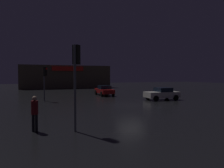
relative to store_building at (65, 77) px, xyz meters
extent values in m
plane|color=black|center=(0.68, -31.23, -2.53)|extent=(120.00, 120.00, 0.00)
cube|color=brown|center=(0.00, 0.01, 0.00)|extent=(19.65, 6.20, 5.04)
cube|color=red|center=(0.00, -3.24, 1.76)|extent=(6.70, 0.24, 0.92)
cylinder|color=#595B60|center=(-6.25, -38.58, -0.37)|extent=(0.12, 0.12, 4.32)
cube|color=black|center=(-6.14, -38.46, 1.31)|extent=(0.41, 0.41, 0.97)
sphere|color=red|center=(-6.03, -38.34, 1.60)|extent=(0.20, 0.20, 0.20)
sphere|color=black|center=(-6.03, -38.34, 1.31)|extent=(0.20, 0.20, 0.20)
sphere|color=black|center=(-6.03, -38.34, 1.01)|extent=(0.20, 0.20, 0.20)
cylinder|color=#595B60|center=(-6.61, -24.71, -0.65)|extent=(0.14, 0.14, 3.75)
cube|color=black|center=(-6.49, -24.81, 0.71)|extent=(0.41, 0.41, 1.03)
sphere|color=red|center=(-6.37, -24.92, 1.02)|extent=(0.20, 0.20, 0.20)
sphere|color=black|center=(-6.37, -24.92, 0.71)|extent=(0.20, 0.20, 0.20)
sphere|color=black|center=(-6.37, -24.92, 0.40)|extent=(0.20, 0.20, 0.20)
cube|color=#A51414|center=(1.77, -20.99, -1.90)|extent=(1.86, 4.44, 0.56)
cube|color=black|center=(1.76, -21.06, -1.36)|extent=(1.57, 1.90, 0.50)
cylinder|color=black|center=(2.52, -22.47, -2.18)|extent=(0.25, 0.70, 0.69)
cylinder|color=black|center=(0.87, -22.39, -2.18)|extent=(0.25, 0.70, 0.69)
cylinder|color=black|center=(2.66, -19.59, -2.18)|extent=(0.25, 0.70, 0.69)
cylinder|color=black|center=(1.01, -19.52, -2.18)|extent=(0.25, 0.70, 0.69)
cube|color=silver|center=(6.02, -28.60, -1.90)|extent=(3.97, 2.07, 0.64)
cube|color=black|center=(6.22, -28.62, -1.35)|extent=(1.71, 1.74, 0.48)
cylinder|color=black|center=(4.69, -29.43, -2.22)|extent=(0.62, 0.26, 0.61)
cylinder|color=black|center=(4.81, -27.61, -2.22)|extent=(0.62, 0.26, 0.61)
cylinder|color=black|center=(7.24, -29.60, -2.22)|extent=(0.62, 0.26, 0.61)
cylinder|color=black|center=(7.35, -27.77, -2.22)|extent=(0.62, 0.26, 0.61)
cylinder|color=black|center=(-8.19, -37.78, -2.10)|extent=(0.14, 0.14, 0.86)
cylinder|color=black|center=(-8.04, -37.83, -2.10)|extent=(0.14, 0.14, 0.86)
cylinder|color=maroon|center=(-8.11, -37.80, -1.32)|extent=(0.44, 0.44, 0.68)
sphere|color=tan|center=(-8.11, -37.80, -0.87)|extent=(0.23, 0.23, 0.23)
camera|label=1|loc=(-8.53, -48.96, 0.26)|focal=34.00mm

